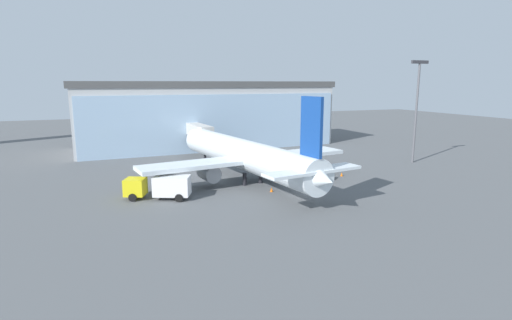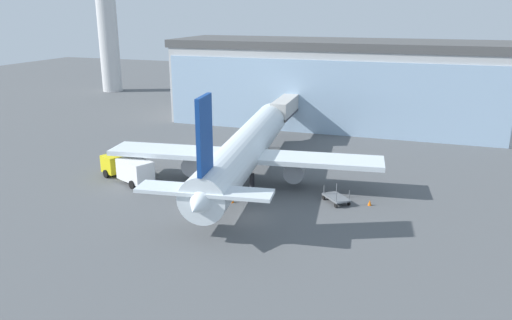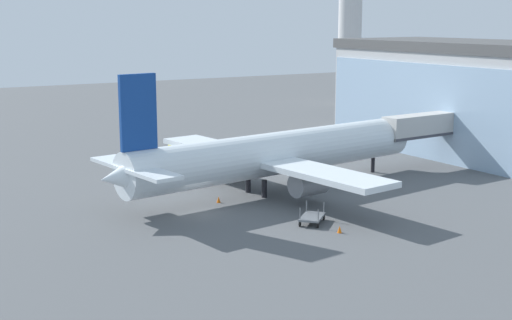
% 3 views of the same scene
% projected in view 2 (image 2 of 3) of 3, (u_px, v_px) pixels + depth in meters
% --- Properties ---
extents(ground, '(240.00, 240.00, 0.00)m').
position_uv_depth(ground, '(242.00, 217.00, 44.94)').
color(ground, '#545659').
extents(terminal_building, '(52.42, 17.09, 13.28)m').
position_uv_depth(terminal_building, '(335.00, 83.00, 79.46)').
color(terminal_building, '#B8B8B8').
rests_on(terminal_building, ground).
extents(jet_bridge, '(3.12, 11.88, 5.80)m').
position_uv_depth(jet_bridge, '(287.00, 107.00, 72.01)').
color(jet_bridge, beige).
rests_on(jet_bridge, ground).
extents(airplane, '(29.22, 35.83, 11.68)m').
position_uv_depth(airplane, '(245.00, 150.00, 53.23)').
color(airplane, white).
rests_on(airplane, ground).
extents(catering_truck, '(7.57, 4.95, 2.65)m').
position_uv_depth(catering_truck, '(128.00, 168.00, 53.83)').
color(catering_truck, yellow).
rests_on(catering_truck, ground).
extents(baggage_cart, '(3.08, 3.14, 1.50)m').
position_uv_depth(baggage_cart, '(336.00, 198.00, 48.14)').
color(baggage_cart, slate).
rests_on(baggage_cart, ground).
extents(safety_cone_nose, '(0.36, 0.36, 0.55)m').
position_uv_depth(safety_cone_nose, '(232.00, 200.00, 48.17)').
color(safety_cone_nose, orange).
rests_on(safety_cone_nose, ground).
extents(safety_cone_wingtip, '(0.36, 0.36, 0.55)m').
position_uv_depth(safety_cone_wingtip, '(370.00, 203.00, 47.49)').
color(safety_cone_wingtip, orange).
rests_on(safety_cone_wingtip, ground).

